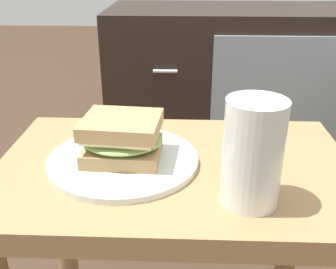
# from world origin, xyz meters

# --- Properties ---
(side_table) EXTENTS (0.56, 0.36, 0.46)m
(side_table) POSITION_xyz_m (0.00, 0.00, 0.37)
(side_table) COLOR #A37A4C
(side_table) RESTS_ON ground
(tv_cabinet) EXTENTS (0.96, 0.46, 0.58)m
(tv_cabinet) POSITION_xyz_m (0.22, 0.95, 0.29)
(tv_cabinet) COLOR black
(tv_cabinet) RESTS_ON ground
(plate) EXTENTS (0.24, 0.24, 0.01)m
(plate) POSITION_xyz_m (-0.08, 0.00, 0.47)
(plate) COLOR silver
(plate) RESTS_ON side_table
(sandwich_front) EXTENTS (0.13, 0.11, 0.07)m
(sandwich_front) POSITION_xyz_m (-0.08, 0.00, 0.50)
(sandwich_front) COLOR tan
(sandwich_front) RESTS_ON plate
(beer_glass) EXTENTS (0.08, 0.08, 0.14)m
(beer_glass) POSITION_xyz_m (0.10, -0.10, 0.53)
(beer_glass) COLOR silver
(beer_glass) RESTS_ON side_table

